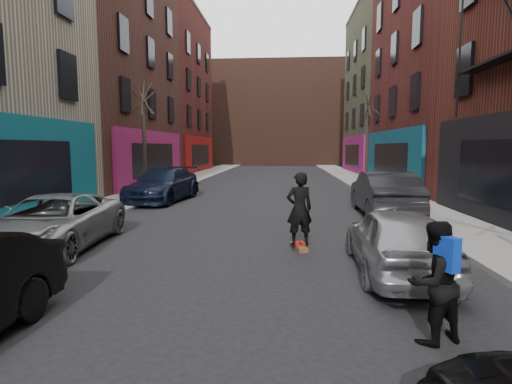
% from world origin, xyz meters
% --- Properties ---
extents(sidewalk_left, '(2.50, 84.00, 0.13)m').
position_xyz_m(sidewalk_left, '(-6.25, 30.00, 0.07)').
color(sidewalk_left, gray).
rests_on(sidewalk_left, ground).
extents(sidewalk_right, '(2.50, 84.00, 0.13)m').
position_xyz_m(sidewalk_right, '(6.25, 30.00, 0.07)').
color(sidewalk_right, gray).
rests_on(sidewalk_right, ground).
extents(building_far, '(40.00, 10.00, 14.00)m').
position_xyz_m(building_far, '(0.00, 56.00, 7.00)').
color(building_far, '#47281E').
rests_on(building_far, ground).
extents(tree_left_far, '(2.00, 2.00, 6.50)m').
position_xyz_m(tree_left_far, '(-6.20, 18.00, 3.38)').
color(tree_left_far, black).
rests_on(tree_left_far, sidewalk_left).
extents(tree_right_far, '(2.00, 2.00, 6.80)m').
position_xyz_m(tree_right_far, '(6.20, 24.00, 3.53)').
color(tree_right_far, black).
rests_on(tree_right_far, sidewalk_right).
extents(parked_left_far, '(2.52, 4.88, 1.32)m').
position_xyz_m(parked_left_far, '(-4.60, 7.06, 0.66)').
color(parked_left_far, gray).
rests_on(parked_left_far, ground).
extents(parked_left_end, '(2.69, 5.44, 1.52)m').
position_xyz_m(parked_left_end, '(-4.60, 15.86, 0.76)').
color(parked_left_end, black).
rests_on(parked_left_end, ground).
extents(parked_right_far, '(1.72, 4.00, 1.34)m').
position_xyz_m(parked_right_far, '(3.20, 5.75, 0.67)').
color(parked_right_far, gray).
rests_on(parked_right_far, ground).
extents(parked_right_end, '(1.76, 4.90, 1.61)m').
position_xyz_m(parked_right_end, '(4.60, 12.63, 0.80)').
color(parked_right_end, black).
rests_on(parked_right_end, ground).
extents(skateboard, '(0.43, 0.83, 0.10)m').
position_xyz_m(skateboard, '(1.37, 7.49, 0.05)').
color(skateboard, brown).
rests_on(skateboard, ground).
extents(skateboarder, '(0.74, 0.59, 1.78)m').
position_xyz_m(skateboarder, '(1.37, 7.49, 0.99)').
color(skateboarder, black).
rests_on(skateboarder, skateboard).
extents(pedestrian, '(0.94, 0.86, 1.56)m').
position_xyz_m(pedestrian, '(2.90, 2.93, 0.79)').
color(pedestrian, black).
rests_on(pedestrian, ground).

